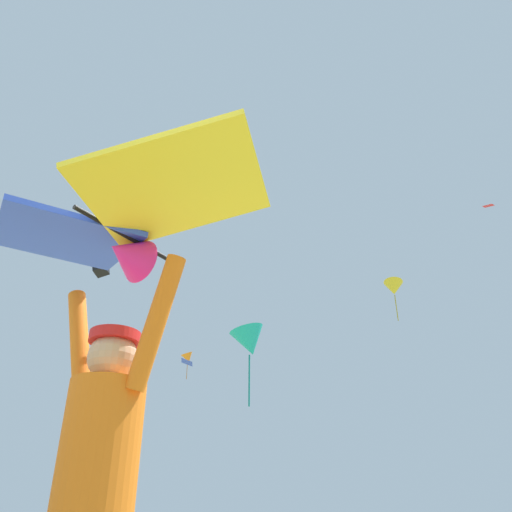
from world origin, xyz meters
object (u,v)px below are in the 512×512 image
(distant_kite_yellow_far_center, at_px, (394,288))
(distant_kite_black_mid_right, at_px, (101,265))
(held_stunt_kite, at_px, (119,225))
(kite_flyer_person, at_px, (95,489))
(distant_kite_orange_low_right, at_px, (188,358))
(distant_kite_teal_mid_left, at_px, (249,342))
(distant_kite_red_high_left, at_px, (488,205))
(distant_kite_blue_low_left, at_px, (187,362))
(marker_flag, at_px, (86,498))

(distant_kite_yellow_far_center, relative_size, distant_kite_black_mid_right, 2.14)
(held_stunt_kite, bearing_deg, kite_flyer_person, 72.38)
(distant_kite_orange_low_right, bearing_deg, distant_kite_teal_mid_left, -56.57)
(distant_kite_red_high_left, height_order, distant_kite_black_mid_right, distant_kite_red_high_left)
(held_stunt_kite, height_order, distant_kite_yellow_far_center, distant_kite_yellow_far_center)
(distant_kite_black_mid_right, bearing_deg, distant_kite_orange_low_right, 94.48)
(distant_kite_teal_mid_left, distance_m, distant_kite_blue_low_left, 8.28)
(distant_kite_black_mid_right, bearing_deg, held_stunt_kite, -53.80)
(distant_kite_red_high_left, bearing_deg, kite_flyer_person, -104.87)
(kite_flyer_person, bearing_deg, distant_kite_black_mid_right, 126.40)
(kite_flyer_person, relative_size, distant_kite_yellow_far_center, 0.87)
(distant_kite_red_high_left, relative_size, marker_flag, 0.34)
(kite_flyer_person, distance_m, distant_kite_blue_low_left, 23.09)
(held_stunt_kite, relative_size, distant_kite_red_high_left, 3.00)
(distant_kite_black_mid_right, relative_size, marker_flag, 0.59)
(distant_kite_blue_low_left, xyz_separation_m, marker_flag, (4.05, -12.62, -6.82))
(distant_kite_yellow_far_center, bearing_deg, kite_flyer_person, -91.79)
(held_stunt_kite, relative_size, distant_kite_orange_low_right, 1.04)
(kite_flyer_person, distance_m, distant_kite_red_high_left, 25.93)
(distant_kite_blue_low_left, xyz_separation_m, distant_kite_yellow_far_center, (9.72, 2.69, 3.63))
(distant_kite_teal_mid_left, xyz_separation_m, distant_kite_black_mid_right, (-6.79, 0.78, 4.34))
(kite_flyer_person, height_order, held_stunt_kite, held_stunt_kite)
(held_stunt_kite, bearing_deg, distant_kite_red_high_left, 75.12)
(distant_kite_teal_mid_left, relative_size, distant_kite_blue_low_left, 3.70)
(kite_flyer_person, xyz_separation_m, distant_kite_yellow_far_center, (0.71, 22.62, 11.04))
(distant_kite_orange_low_right, distance_m, distant_kite_black_mid_right, 10.84)
(distant_kite_black_mid_right, xyz_separation_m, marker_flag, (5.69, -7.14, -9.45))
(held_stunt_kite, xyz_separation_m, distant_kite_orange_low_right, (-11.48, 25.32, 8.23))
(held_stunt_kite, height_order, distant_kite_black_mid_right, distant_kite_black_mid_right)
(distant_kite_orange_low_right, bearing_deg, distant_kite_black_mid_right, -85.52)
(kite_flyer_person, xyz_separation_m, distant_kite_red_high_left, (5.60, 21.09, 14.01))
(distant_kite_orange_low_right, bearing_deg, distant_kite_blue_low_left, -64.86)
(distant_kite_teal_mid_left, bearing_deg, distant_kite_orange_low_right, 123.43)
(held_stunt_kite, bearing_deg, distant_kite_blue_low_left, 114.19)
(distant_kite_red_high_left, distance_m, distant_kite_black_mid_right, 18.00)
(held_stunt_kite, relative_size, distant_kite_yellow_far_center, 0.81)
(distant_kite_teal_mid_left, height_order, distant_kite_orange_low_right, distant_kite_orange_low_right)
(distant_kite_yellow_far_center, height_order, marker_flag, distant_kite_yellow_far_center)
(distant_kite_blue_low_left, bearing_deg, kite_flyer_person, -65.67)
(kite_flyer_person, distance_m, distant_kite_orange_low_right, 29.32)
(distant_kite_yellow_far_center, distance_m, marker_flag, 19.38)
(distant_kite_orange_low_right, bearing_deg, marker_flag, -69.96)
(kite_flyer_person, height_order, distant_kite_orange_low_right, distant_kite_orange_low_right)
(distant_kite_teal_mid_left, distance_m, marker_flag, 8.23)
(distant_kite_red_high_left, xyz_separation_m, distant_kite_black_mid_right, (-16.26, -6.63, -3.97))
(marker_flag, bearing_deg, kite_flyer_person, -55.84)
(kite_flyer_person, distance_m, marker_flag, 8.86)
(distant_kite_yellow_far_center, height_order, distant_kite_red_high_left, distant_kite_red_high_left)
(distant_kite_red_high_left, bearing_deg, marker_flag, -127.49)
(held_stunt_kite, distance_m, distant_kite_orange_low_right, 29.00)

